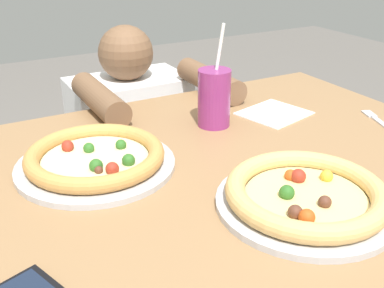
{
  "coord_description": "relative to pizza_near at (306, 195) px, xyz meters",
  "views": [
    {
      "loc": [
        -0.44,
        -0.69,
        1.19
      ],
      "look_at": [
        -0.01,
        0.08,
        0.78
      ],
      "focal_mm": 43.75,
      "sensor_mm": 36.0,
      "label": 1
    }
  ],
  "objects": [
    {
      "name": "drink_cup_colored",
      "position": [
        0.05,
        0.39,
        0.05
      ],
      "size": [
        0.08,
        0.08,
        0.24
      ],
      "color": "#8C2D72",
      "rests_on": "dining_table"
    },
    {
      "name": "diner_seated",
      "position": [
        0.01,
        0.83,
        -0.35
      ],
      "size": [
        0.4,
        0.52,
        0.92
      ],
      "color": "#333847",
      "rests_on": "ground"
    },
    {
      "name": "dining_table",
      "position": [
        -0.07,
        0.18,
        -0.13
      ],
      "size": [
        1.22,
        0.92,
        0.75
      ],
      "color": "#936D47",
      "rests_on": "ground"
    },
    {
      "name": "paper_napkin",
      "position": [
        0.23,
        0.38,
        -0.02
      ],
      "size": [
        0.19,
        0.18,
        0.0
      ],
      "primitive_type": "cube",
      "rotation": [
        0.0,
        0.0,
        0.25
      ],
      "color": "white",
      "rests_on": "dining_table"
    },
    {
      "name": "fork",
      "position": [
        0.42,
        0.19,
        -0.02
      ],
      "size": [
        0.09,
        0.2,
        0.0
      ],
      "color": "silver",
      "rests_on": "dining_table"
    },
    {
      "name": "pizza_far",
      "position": [
        -0.27,
        0.31,
        -0.0
      ],
      "size": [
        0.32,
        0.32,
        0.04
      ],
      "color": "#B7B7BC",
      "rests_on": "dining_table"
    },
    {
      "name": "pizza_near",
      "position": [
        0.0,
        0.0,
        0.0
      ],
      "size": [
        0.31,
        0.31,
        0.05
      ],
      "color": "#B7B7BC",
      "rests_on": "dining_table"
    }
  ]
}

